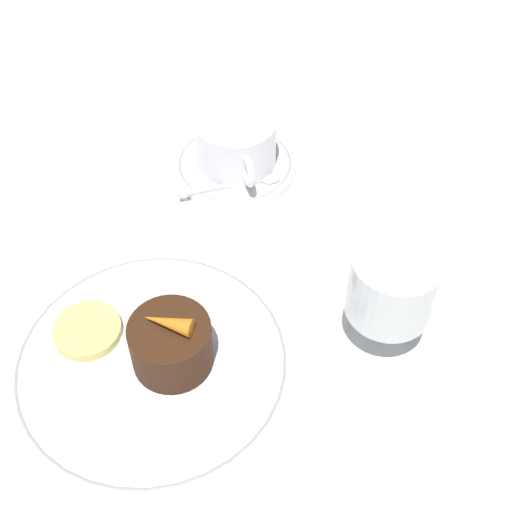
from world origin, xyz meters
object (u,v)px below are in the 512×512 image
object	(u,v)px
dinner_plate	(153,364)
coffee_cup	(236,141)
dessert_cake	(171,344)
wine_glass	(391,290)

from	to	relation	value
dinner_plate	coffee_cup	distance (m)	0.28
dinner_plate	dessert_cake	distance (m)	0.04
coffee_cup	dinner_plate	bearing A→B (deg)	-29.54
coffee_cup	dessert_cake	xyz separation A→B (m)	(0.25, -0.12, -0.00)
dinner_plate	wine_glass	world-z (taller)	wine_glass
wine_glass	dessert_cake	bearing A→B (deg)	-94.51
wine_glass	dessert_cake	xyz separation A→B (m)	(-0.02, -0.20, -0.03)
dinner_plate	wine_glass	distance (m)	0.23
dinner_plate	coffee_cup	world-z (taller)	coffee_cup
dinner_plate	wine_glass	xyz separation A→B (m)	(0.02, 0.22, 0.06)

